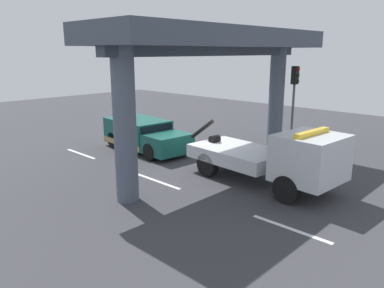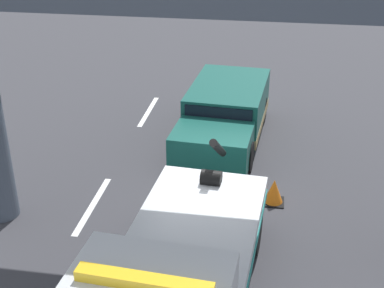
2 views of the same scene
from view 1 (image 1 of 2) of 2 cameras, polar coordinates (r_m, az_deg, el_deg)
name	(u,v)px [view 1 (image 1 of 2)]	position (r m, az deg, el deg)	size (l,w,h in m)	color
ground_plane	(204,167)	(17.07, 1.84, -3.59)	(60.00, 40.00, 0.10)	#38383D
lane_stripe_west	(81,154)	(19.92, -16.72, -1.45)	(2.60, 0.16, 0.01)	silver
lane_stripe_mid	(158,181)	(15.19, -5.31, -5.72)	(2.60, 0.16, 0.01)	silver
lane_stripe_east	(291,229)	(11.68, 14.91, -12.47)	(2.60, 0.16, 0.01)	silver
tow_truck_white	(277,157)	(14.53, 12.87, -1.97)	(7.32, 2.80, 2.46)	silver
towed_van_green	(144,135)	(19.90, -7.41, 1.33)	(5.33, 2.53, 1.58)	#145147
overpass_structure	(218,50)	(15.80, 3.95, 14.17)	(3.60, 11.62, 6.06)	#4C5666
traffic_light_near	(294,90)	(19.72, 15.46, 7.98)	(0.39, 0.32, 4.41)	#515456
traffic_cone_orange	(213,150)	(18.65, 3.19, -0.95)	(0.53, 0.53, 0.64)	orange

